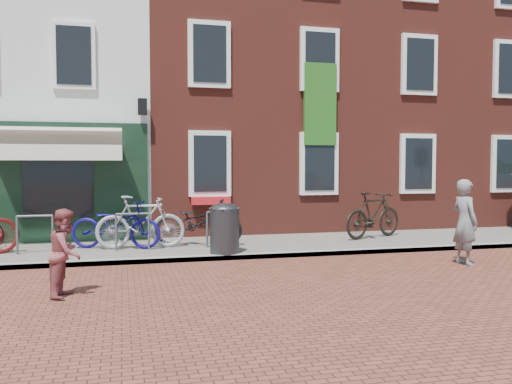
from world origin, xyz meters
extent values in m
plane|color=brown|center=(0.00, 0.00, 0.00)|extent=(80.00, 80.00, 0.00)
cube|color=slate|center=(1.00, 1.50, 0.05)|extent=(24.00, 3.00, 0.10)
cube|color=silver|center=(-5.00, 7.00, 4.50)|extent=(8.00, 8.00, 9.00)
cube|color=maroon|center=(2.00, 7.00, 5.00)|extent=(6.00, 8.00, 10.00)
cube|color=maroon|center=(8.00, 7.00, 5.00)|extent=(6.00, 8.00, 10.00)
cylinder|color=#2E2E30|center=(0.38, 0.30, 0.57)|extent=(0.62, 0.62, 0.93)
ellipsoid|color=#2E2E30|center=(0.38, 0.30, 1.10)|extent=(0.62, 0.62, 0.28)
imported|color=slate|center=(4.86, -1.58, 0.85)|extent=(0.45, 0.65, 1.69)
imported|color=#924243|center=(-2.54, -2.35, 0.66)|extent=(0.64, 0.74, 1.32)
imported|color=#100A55|center=(-1.86, 1.51, 0.63)|extent=(2.15, 1.32, 1.07)
imported|color=gray|center=(-1.32, 1.42, 0.69)|extent=(1.97, 0.56, 1.19)
imported|color=black|center=(0.01, 1.57, 0.63)|extent=(2.15, 1.23, 1.07)
imported|color=black|center=(4.51, 1.69, 0.69)|extent=(2.04, 1.27, 1.19)
camera|label=1|loc=(-1.71, -10.80, 1.99)|focal=37.62mm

